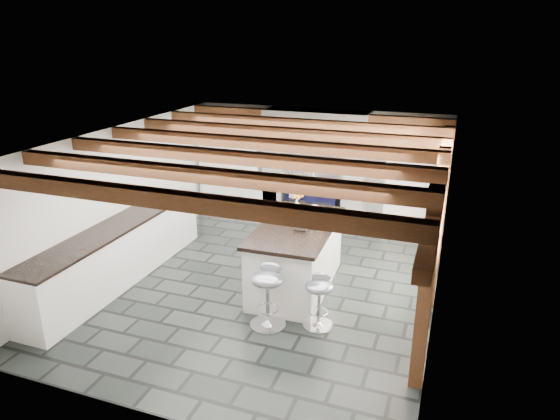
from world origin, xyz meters
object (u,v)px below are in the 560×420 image
(bar_stool_near, at_px, (319,295))
(bar_stool_far, at_px, (268,288))
(range_cooker, at_px, (314,203))
(kitchen_island, at_px, (297,255))

(bar_stool_near, height_order, bar_stool_far, bar_stool_far)
(bar_stool_far, bearing_deg, bar_stool_near, 10.40)
(bar_stool_near, bearing_deg, range_cooker, 89.38)
(range_cooker, relative_size, bar_stool_near, 1.32)
(bar_stool_far, bearing_deg, kitchen_island, 81.48)
(kitchen_island, height_order, bar_stool_far, kitchen_island)
(kitchen_island, distance_m, bar_stool_far, 1.17)
(kitchen_island, relative_size, bar_stool_near, 2.71)
(range_cooker, bearing_deg, bar_stool_far, -83.00)
(range_cooker, xyz_separation_m, bar_stool_far, (0.46, -3.74, 0.09))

